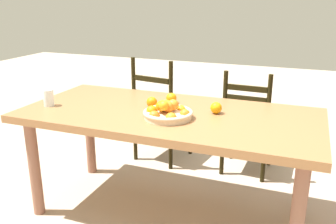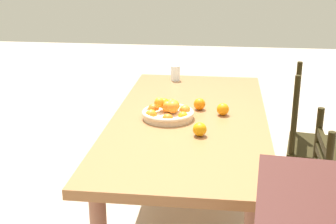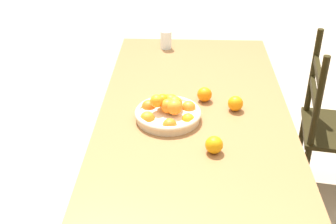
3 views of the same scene
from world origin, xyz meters
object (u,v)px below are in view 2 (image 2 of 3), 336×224
(fruit_bowl, at_px, (168,112))
(orange_loose_0, at_px, (199,104))
(dining_table, at_px, (189,130))
(orange_loose_1, at_px, (223,109))
(drinking_glass, at_px, (175,73))
(orange_loose_2, at_px, (200,129))
(chair_by_cabinet, at_px, (315,145))

(fruit_bowl, bearing_deg, orange_loose_0, 136.03)
(dining_table, relative_size, orange_loose_1, 26.25)
(fruit_bowl, xyz_separation_m, drinking_glass, (-0.85, -0.05, 0.02))
(orange_loose_0, distance_m, orange_loose_1, 0.17)
(orange_loose_2, bearing_deg, fruit_bowl, -142.02)
(dining_table, bearing_deg, chair_by_cabinet, 115.65)
(orange_loose_0, bearing_deg, orange_loose_1, 59.40)
(dining_table, xyz_separation_m, orange_loose_1, (-0.06, 0.20, 0.12))
(chair_by_cabinet, bearing_deg, fruit_bowl, 124.14)
(chair_by_cabinet, distance_m, orange_loose_2, 1.07)
(fruit_bowl, height_order, orange_loose_2, fruit_bowl)
(dining_table, bearing_deg, drinking_glass, -168.17)
(dining_table, distance_m, fruit_bowl, 0.18)
(dining_table, bearing_deg, orange_loose_2, 14.58)
(drinking_glass, bearing_deg, orange_loose_2, 12.57)
(fruit_bowl, xyz_separation_m, orange_loose_2, (0.26, 0.20, -0.00))
(drinking_glass, bearing_deg, chair_by_cabinet, 67.03)
(chair_by_cabinet, distance_m, fruit_bowl, 1.09)
(chair_by_cabinet, bearing_deg, orange_loose_0, 117.67)
(fruit_bowl, xyz_separation_m, orange_loose_0, (-0.18, 0.17, -0.00))
(drinking_glass, bearing_deg, orange_loose_0, 18.18)
(orange_loose_0, relative_size, orange_loose_2, 0.98)
(chair_by_cabinet, distance_m, drinking_glass, 1.14)
(orange_loose_0, bearing_deg, chair_by_cabinet, 108.18)
(orange_loose_2, bearing_deg, drinking_glass, -167.43)
(orange_loose_1, bearing_deg, fruit_bowl, -73.50)
(dining_table, bearing_deg, orange_loose_1, 105.81)
(chair_by_cabinet, xyz_separation_m, orange_loose_2, (0.69, -0.74, 0.34))
(chair_by_cabinet, bearing_deg, drinking_glass, 76.53)
(orange_loose_1, relative_size, orange_loose_2, 0.99)
(orange_loose_2, bearing_deg, orange_loose_0, -176.53)
(fruit_bowl, bearing_deg, chair_by_cabinet, 114.65)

